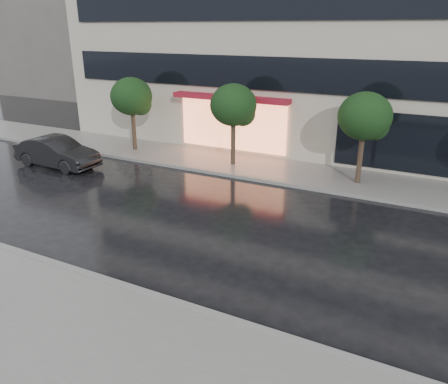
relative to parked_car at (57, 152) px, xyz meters
The scene contains 10 objects.
ground 12.18m from the parked_car, 29.58° to the right, with size 120.00×120.00×0.00m, color black.
sidewalk_near 14.06m from the parked_car, 41.19° to the right, with size 60.00×4.50×0.12m, color slate.
sidewalk_far 11.41m from the parked_car, 21.90° to the left, with size 60.00×3.50×0.12m, color slate.
curb_near 12.70m from the parked_car, 33.51° to the right, with size 60.00×0.25×0.14m, color gray.
curb_far 10.88m from the parked_car, 13.31° to the left, with size 60.00×0.25×0.14m, color gray.
bg_building_left 27.05m from the parked_car, 131.07° to the left, with size 14.00×10.00×12.00m, color #59544F.
tree_far_west 4.87m from the parked_car, 67.96° to the left, with size 2.20×2.20×3.99m.
tree_mid_west 8.91m from the parked_car, 27.84° to the left, with size 2.20×2.20×3.99m.
tree_mid_east 14.38m from the parked_car, 16.47° to the left, with size 2.20×2.20×3.99m.
parked_car is the anchor object (origin of this frame).
Camera 1 is at (6.04, -8.46, 6.39)m, focal length 35.00 mm.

